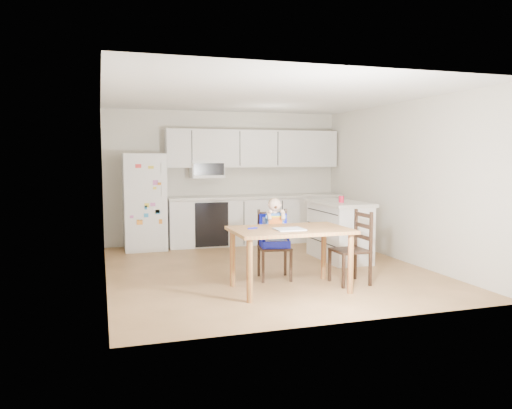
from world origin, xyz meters
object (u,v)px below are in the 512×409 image
at_px(kitchen_island, 339,230).
at_px(chair_side, 357,242).
at_px(refrigerator, 144,202).
at_px(red_cup, 341,199).
at_px(dining_table, 290,237).
at_px(chair_booster, 274,230).

height_order(kitchen_island, chair_side, chair_side).
distance_m(refrigerator, kitchen_island, 3.44).
xyz_separation_m(refrigerator, red_cup, (2.83, -2.01, 0.14)).
bearing_deg(chair_side, red_cup, 160.56).
bearing_deg(kitchen_island, refrigerator, 147.64).
distance_m(dining_table, chair_side, 0.95).
distance_m(kitchen_island, chair_side, 1.51).
bearing_deg(chair_booster, refrigerator, 127.72).
distance_m(kitchen_island, dining_table, 2.07).
distance_m(kitchen_island, chair_booster, 1.67).
relative_size(refrigerator, chair_side, 1.79).
distance_m(red_cup, chair_side, 1.40).
bearing_deg(refrigerator, kitchen_island, -32.36).
bearing_deg(red_cup, refrigerator, 144.67).
bearing_deg(chair_side, dining_table, -88.00).
relative_size(kitchen_island, chair_booster, 1.16).
relative_size(red_cup, chair_side, 0.11).
bearing_deg(kitchen_island, dining_table, -133.68).
xyz_separation_m(kitchen_island, chair_booster, (-1.41, -0.87, 0.19)).
xyz_separation_m(refrigerator, chair_booster, (1.48, -2.71, -0.19)).
xyz_separation_m(dining_table, chair_booster, (0.01, 0.62, -0.00)).
bearing_deg(refrigerator, dining_table, -66.09).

